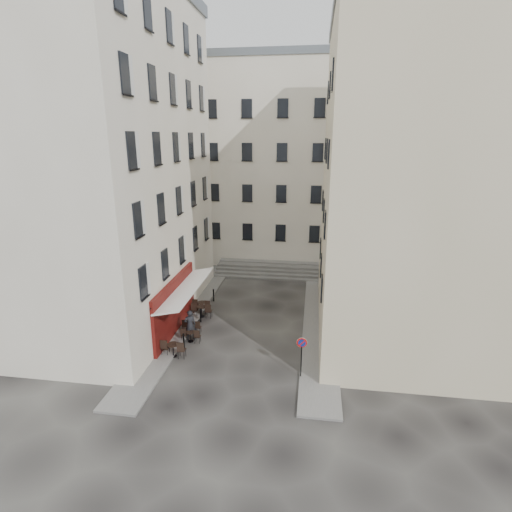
% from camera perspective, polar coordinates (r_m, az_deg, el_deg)
% --- Properties ---
extents(ground, '(90.00, 90.00, 0.00)m').
position_cam_1_polar(ground, '(24.23, -1.97, -12.48)').
color(ground, black).
rests_on(ground, ground).
extents(sidewalk_left, '(2.00, 22.00, 0.12)m').
position_cam_1_polar(sidewalk_left, '(28.69, -9.49, -7.69)').
color(sidewalk_left, slate).
rests_on(sidewalk_left, ground).
extents(sidewalk_right, '(2.00, 18.00, 0.12)m').
position_cam_1_polar(sidewalk_right, '(26.55, 8.96, -9.77)').
color(sidewalk_right, slate).
rests_on(sidewalk_right, ground).
extents(building_left, '(12.20, 16.20, 20.60)m').
position_cam_1_polar(building_left, '(27.81, -23.34, 12.31)').
color(building_left, beige).
rests_on(building_left, ground).
extents(building_right, '(12.20, 14.20, 18.60)m').
position_cam_1_polar(building_right, '(25.29, 23.86, 9.64)').
color(building_right, '#C1B58F').
rests_on(building_right, ground).
extents(building_back, '(18.20, 10.20, 18.60)m').
position_cam_1_polar(building_back, '(40.15, 1.39, 13.20)').
color(building_back, beige).
rests_on(building_back, ground).
extents(cafe_storefront, '(1.74, 7.30, 3.50)m').
position_cam_1_polar(cafe_storefront, '(25.31, -11.33, -6.74)').
color(cafe_storefront, '#450C09').
rests_on(cafe_storefront, ground).
extents(stone_steps, '(9.00, 3.15, 0.80)m').
position_cam_1_polar(stone_steps, '(35.47, 1.63, -2.01)').
color(stone_steps, '#625F5C').
rests_on(stone_steps, ground).
extents(bollard_near, '(0.12, 0.12, 0.98)m').
position_cam_1_polar(bollard_near, '(23.88, -10.29, -11.80)').
color(bollard_near, black).
rests_on(bollard_near, ground).
extents(bollard_mid, '(0.12, 0.12, 0.98)m').
position_cam_1_polar(bollard_mid, '(26.85, -7.93, -8.31)').
color(bollard_mid, black).
rests_on(bollard_mid, ground).
extents(bollard_far, '(0.12, 0.12, 0.98)m').
position_cam_1_polar(bollard_far, '(29.93, -6.09, -5.51)').
color(bollard_far, black).
rests_on(bollard_far, ground).
extents(no_parking_sign, '(0.52, 0.10, 2.29)m').
position_cam_1_polar(no_parking_sign, '(20.53, 6.53, -13.21)').
color(no_parking_sign, black).
rests_on(no_parking_sign, ground).
extents(bistro_table_a, '(1.41, 0.66, 0.99)m').
position_cam_1_polar(bistro_table_a, '(23.22, -11.71, -12.82)').
color(bistro_table_a, black).
rests_on(bistro_table_a, ground).
extents(bistro_table_b, '(1.20, 0.56, 0.84)m').
position_cam_1_polar(bistro_table_b, '(24.57, -9.29, -11.13)').
color(bistro_table_b, black).
rests_on(bistro_table_b, ground).
extents(bistro_table_c, '(1.20, 0.56, 0.84)m').
position_cam_1_polar(bistro_table_c, '(25.62, -9.16, -9.88)').
color(bistro_table_c, black).
rests_on(bistro_table_c, ground).
extents(bistro_table_d, '(1.41, 0.66, 0.99)m').
position_cam_1_polar(bistro_table_d, '(27.54, -7.74, -7.67)').
color(bistro_table_d, black).
rests_on(bistro_table_d, ground).
extents(bistro_table_e, '(1.30, 0.61, 0.91)m').
position_cam_1_polar(bistro_table_e, '(28.33, -7.74, -7.04)').
color(bistro_table_e, black).
rests_on(bistro_table_e, ground).
extents(pedestrian, '(0.83, 0.71, 1.93)m').
position_cam_1_polar(pedestrian, '(24.59, -9.41, -9.71)').
color(pedestrian, black).
rests_on(pedestrian, ground).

